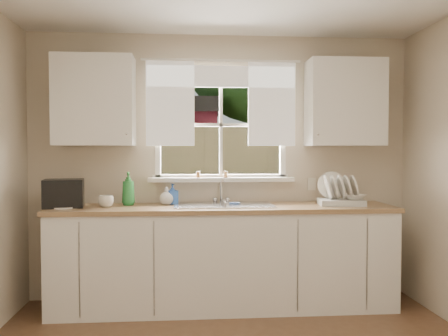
{
  "coord_description": "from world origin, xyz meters",
  "views": [
    {
      "loc": [
        -0.34,
        -2.52,
        1.4
      ],
      "look_at": [
        0.0,
        1.65,
        1.25
      ],
      "focal_mm": 38.0,
      "sensor_mm": 36.0,
      "label": 1
    }
  ],
  "objects": [
    {
      "name": "room_walls",
      "position": [
        0.0,
        -0.07,
        1.24
      ],
      "size": [
        3.62,
        4.02,
        2.5
      ],
      "color": "beige",
      "rests_on": "ground"
    },
    {
      "name": "window",
      "position": [
        0.0,
        2.0,
        1.49
      ],
      "size": [
        1.38,
        0.16,
        1.06
      ],
      "color": "white",
      "rests_on": "room_walls"
    },
    {
      "name": "curtains",
      "position": [
        0.0,
        1.95,
        1.93
      ],
      "size": [
        1.5,
        0.03,
        0.81
      ],
      "color": "white",
      "rests_on": "room_walls"
    },
    {
      "name": "base_cabinets",
      "position": [
        0.0,
        1.68,
        0.43
      ],
      "size": [
        3.0,
        0.62,
        0.87
      ],
      "primitive_type": "cube",
      "color": "white",
      "rests_on": "ground"
    },
    {
      "name": "countertop",
      "position": [
        0.0,
        1.68,
        0.89
      ],
      "size": [
        3.04,
        0.65,
        0.04
      ],
      "primitive_type": "cube",
      "color": "olive",
      "rests_on": "base_cabinets"
    },
    {
      "name": "upper_cabinet_left",
      "position": [
        -1.15,
        1.82,
        1.85
      ],
      "size": [
        0.7,
        0.33,
        0.8
      ],
      "primitive_type": "cube",
      "color": "white",
      "rests_on": "room_walls"
    },
    {
      "name": "upper_cabinet_right",
      "position": [
        1.15,
        1.82,
        1.85
      ],
      "size": [
        0.7,
        0.33,
        0.8
      ],
      "primitive_type": "cube",
      "color": "white",
      "rests_on": "room_walls"
    },
    {
      "name": "wall_outlet",
      "position": [
        0.88,
        1.99,
        1.08
      ],
      "size": [
        0.08,
        0.01,
        0.12
      ],
      "primitive_type": "cube",
      "color": "beige",
      "rests_on": "room_walls"
    },
    {
      "name": "sill_jars",
      "position": [
        -0.09,
        1.94,
        1.18
      ],
      "size": [
        0.3,
        0.04,
        0.06
      ],
      "color": "brown",
      "rests_on": "window"
    },
    {
      "name": "backyard",
      "position": [
        0.58,
        8.42,
        3.46
      ],
      "size": [
        20.0,
        10.0,
        6.13
      ],
      "color": "#335421",
      "rests_on": "ground"
    },
    {
      "name": "sink",
      "position": [
        0.0,
        1.71,
        0.84
      ],
      "size": [
        0.88,
        0.52,
        0.4
      ],
      "color": "#B7B7BC",
      "rests_on": "countertop"
    },
    {
      "name": "dish_rack",
      "position": [
        1.06,
        1.68,
        0.99
      ],
      "size": [
        0.43,
        0.35,
        0.3
      ],
      "color": "silver",
      "rests_on": "countertop"
    },
    {
      "name": "bowl",
      "position": [
        1.18,
        1.63,
        0.99
      ],
      "size": [
        0.25,
        0.25,
        0.05
      ],
      "primitive_type": "imported",
      "rotation": [
        0.0,
        0.0,
        0.37
      ],
      "color": "silver",
      "rests_on": "dish_rack"
    },
    {
      "name": "soap_bottle_a",
      "position": [
        -0.86,
        1.81,
        1.06
      ],
      "size": [
        0.12,
        0.12,
        0.3
      ],
      "primitive_type": "imported",
      "rotation": [
        0.0,
        0.0,
        -0.03
      ],
      "color": "#2A813A",
      "rests_on": "countertop"
    },
    {
      "name": "soap_bottle_b",
      "position": [
        -0.46,
        1.85,
        1.0
      ],
      "size": [
        0.11,
        0.11,
        0.19
      ],
      "primitive_type": "imported",
      "rotation": [
        0.0,
        0.0,
        0.4
      ],
      "color": "#3161B9",
      "rests_on": "countertop"
    },
    {
      "name": "soap_bottle_c",
      "position": [
        -0.51,
        1.81,
        0.99
      ],
      "size": [
        0.14,
        0.14,
        0.16
      ],
      "primitive_type": "imported",
      "rotation": [
        0.0,
        0.0,
        -0.1
      ],
      "color": "beige",
      "rests_on": "countertop"
    },
    {
      "name": "saucer",
      "position": [
        -1.38,
        1.63,
        0.92
      ],
      "size": [
        0.2,
        0.2,
        0.01
      ],
      "primitive_type": "cylinder",
      "color": "white",
      "rests_on": "countertop"
    },
    {
      "name": "cup",
      "position": [
        -1.03,
        1.65,
        0.96
      ],
      "size": [
        0.14,
        0.14,
        0.11
      ],
      "primitive_type": "imported",
      "rotation": [
        0.0,
        0.0,
        -0.05
      ],
      "color": "silver",
      "rests_on": "countertop"
    },
    {
      "name": "black_appliance",
      "position": [
        -1.4,
        1.7,
        1.03
      ],
      "size": [
        0.37,
        0.34,
        0.24
      ],
      "primitive_type": "cube",
      "rotation": [
        0.0,
        0.0,
        0.16
      ],
      "color": "black",
      "rests_on": "countertop"
    }
  ]
}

